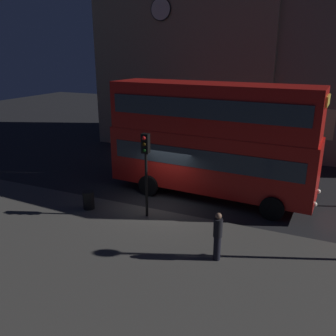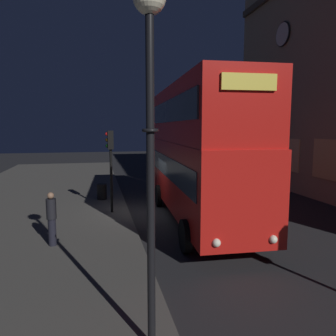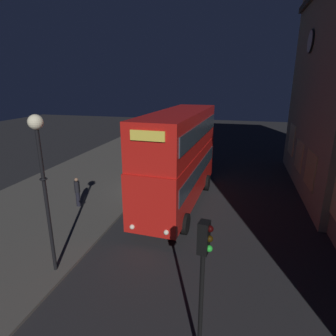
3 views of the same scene
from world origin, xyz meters
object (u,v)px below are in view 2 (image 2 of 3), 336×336
(traffic_light_near_kerb, at_px, (110,154))
(street_lamp, at_px, (150,84))
(pedestrian, at_px, (52,218))
(double_decker_bus, at_px, (198,147))
(litter_bin, at_px, (102,192))

(traffic_light_near_kerb, xyz_separation_m, street_lamp, (9.57, 0.25, 1.89))
(street_lamp, distance_m, pedestrian, 7.18)
(street_lamp, relative_size, pedestrian, 3.44)
(traffic_light_near_kerb, height_order, pedestrian, traffic_light_near_kerb)
(double_decker_bus, distance_m, street_lamp, 8.67)
(double_decker_bus, bearing_deg, litter_bin, -135.77)
(double_decker_bus, xyz_separation_m, street_lamp, (7.83, -3.39, 1.53))
(traffic_light_near_kerb, xyz_separation_m, pedestrian, (3.89, -2.14, -1.79))
(litter_bin, bearing_deg, street_lamp, 2.95)
(double_decker_bus, relative_size, street_lamp, 1.70)
(traffic_light_near_kerb, height_order, street_lamp, street_lamp)
(litter_bin, bearing_deg, double_decker_bus, 41.13)
(double_decker_bus, xyz_separation_m, litter_bin, (-4.61, -4.03, -2.67))
(street_lamp, bearing_deg, double_decker_bus, 156.59)
(double_decker_bus, height_order, pedestrian, double_decker_bus)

